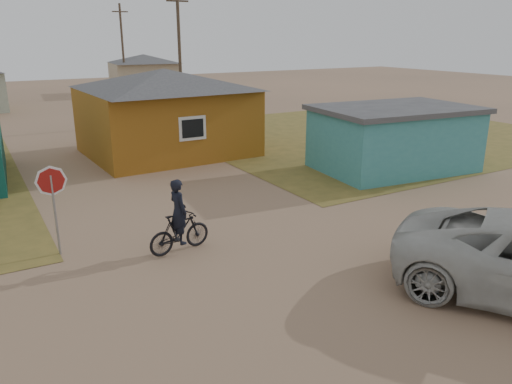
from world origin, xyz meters
TOP-DOWN VIEW (x-y plane):
  - ground at (0.00, 0.00)m, footprint 120.00×120.00m
  - grass_ne at (14.00, 13.00)m, footprint 20.00×18.00m
  - house_yellow at (2.50, 14.00)m, footprint 7.72×6.76m
  - shed_turquoise at (9.50, 6.50)m, footprint 6.71×4.93m
  - house_beige_east at (10.00, 40.00)m, footprint 6.95×6.05m
  - utility_pole_near at (6.50, 22.00)m, footprint 1.40×0.20m
  - utility_pole_far at (7.50, 38.00)m, footprint 1.40×0.20m
  - stop_sign at (-3.99, 4.53)m, footprint 0.72×0.33m
  - cyclist at (-1.27, 3.16)m, footprint 1.76×0.72m

SIDE VIEW (x-z plane):
  - ground at x=0.00m, z-range 0.00..0.00m
  - grass_ne at x=14.00m, z-range 0.00..0.01m
  - cyclist at x=-1.27m, z-range -0.26..1.67m
  - shed_turquoise at x=9.50m, z-range 0.01..2.61m
  - stop_sign at x=-3.99m, z-range 0.56..2.88m
  - house_beige_east at x=10.00m, z-range 0.06..3.66m
  - house_yellow at x=2.50m, z-range 0.05..3.95m
  - utility_pole_near at x=6.50m, z-range 0.14..8.14m
  - utility_pole_far at x=7.50m, z-range 0.14..8.14m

